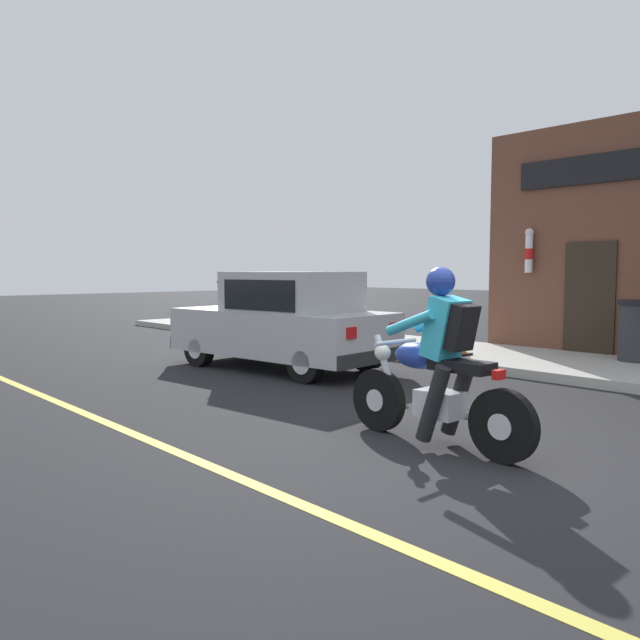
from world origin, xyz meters
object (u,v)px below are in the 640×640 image
traffic_cone (458,338)px  car_hatchback (284,322)px  trash_bin (636,330)px  motorcycle_with_rider (438,372)px

traffic_cone → car_hatchback: bearing=149.1°
car_hatchback → traffic_cone: size_ratio=6.55×
car_hatchback → trash_bin: bearing=-43.7°
trash_bin → traffic_cone: (-1.48, 2.34, -0.20)m
motorcycle_with_rider → car_hatchback: (1.80, 4.39, 0.09)m
trash_bin → motorcycle_with_rider: bearing=-175.2°
motorcycle_with_rider → car_hatchback: motorcycle_with_rider is taller
car_hatchback → trash_bin: (4.08, -3.90, -0.13)m
trash_bin → traffic_cone: trash_bin is taller
trash_bin → traffic_cone: size_ratio=1.63×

